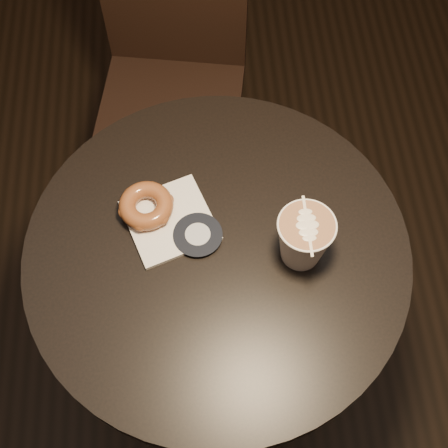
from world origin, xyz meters
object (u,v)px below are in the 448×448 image
object	(u,v)px
pastry_bag	(170,220)
latte_cup	(304,240)
doughnut	(146,206)
chair	(172,57)
cafe_table	(218,290)

from	to	relation	value
pastry_bag	latte_cup	distance (m)	0.25
doughnut	latte_cup	xyz separation A→B (m)	(0.27, -0.11, 0.03)
doughnut	latte_cup	world-z (taller)	latte_cup
chair	pastry_bag	distance (m)	0.65
cafe_table	doughnut	bearing A→B (deg)	145.80
pastry_bag	doughnut	size ratio (longest dim) A/B	1.48
cafe_table	pastry_bag	distance (m)	0.23
pastry_bag	chair	bearing A→B (deg)	69.37
doughnut	cafe_table	bearing A→B (deg)	-34.20
cafe_table	latte_cup	xyz separation A→B (m)	(0.15, -0.02, 0.25)
cafe_table	chair	size ratio (longest dim) A/B	0.80
cafe_table	latte_cup	distance (m)	0.30
cafe_table	chair	bearing A→B (deg)	96.24
chair	latte_cup	xyz separation A→B (m)	(0.22, -0.69, 0.28)
pastry_bag	latte_cup	world-z (taller)	latte_cup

